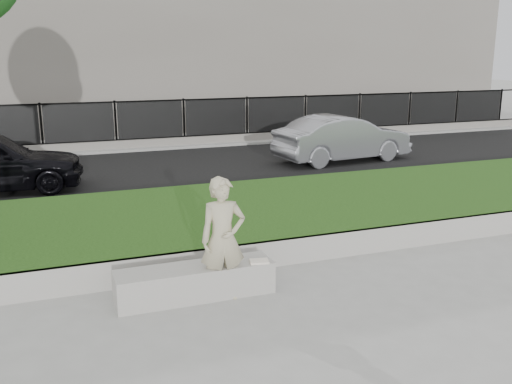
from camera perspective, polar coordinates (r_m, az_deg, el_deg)
name	(u,v)px	position (r m, az deg, el deg)	size (l,w,h in m)	color
ground	(286,296)	(7.60, 3.01, -10.34)	(90.00, 90.00, 0.00)	gray
grass_bank	(218,220)	(10.17, -3.79, -2.78)	(34.00, 4.00, 0.40)	black
grass_kerb	(258,256)	(8.41, 0.16, -6.39)	(34.00, 0.08, 0.40)	gray
street	(158,171)	(15.41, -9.80, 2.12)	(34.00, 7.00, 0.04)	black
far_pavement	(131,144)	(19.77, -12.35, 4.71)	(34.00, 3.00, 0.12)	gray
iron_fence	(135,134)	(18.72, -11.96, 5.72)	(32.00, 0.30, 1.50)	slate
building_facade	(100,6)	(26.54, -15.34, 17.53)	(34.00, 10.00, 10.00)	slate
stone_bench	(195,282)	(7.53, -6.11, -8.91)	(2.05, 0.51, 0.42)	gray
man	(223,239)	(7.27, -3.33, -4.71)	(0.58, 0.38, 1.60)	#BAB18F
book	(259,261)	(7.54, 0.32, -6.95)	(0.24, 0.18, 0.03)	white
car_silver	(343,138)	(16.50, 8.66, 5.33)	(1.39, 3.98, 1.31)	gray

